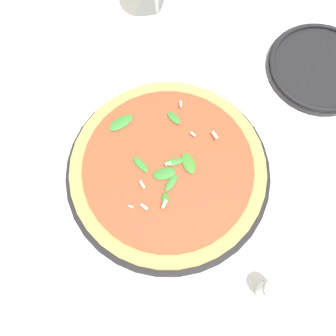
% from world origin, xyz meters
% --- Properties ---
extents(ground_plane, '(6.00, 6.00, 0.00)m').
position_xyz_m(ground_plane, '(0.00, 0.00, 0.00)').
color(ground_plane, white).
extents(pizza_arugula_main, '(0.35, 0.35, 0.05)m').
position_xyz_m(pizza_arugula_main, '(0.04, 0.04, 0.02)').
color(pizza_arugula_main, black).
rests_on(pizza_arugula_main, ground_plane).
extents(side_plate_white, '(0.20, 0.20, 0.02)m').
position_xyz_m(side_plate_white, '(0.30, 0.27, 0.01)').
color(side_plate_white, black).
rests_on(side_plate_white, ground_plane).
extents(shaker_pepper, '(0.03, 0.03, 0.07)m').
position_xyz_m(shaker_pepper, '(0.21, -0.14, 0.03)').
color(shaker_pepper, silver).
rests_on(shaker_pepper, ground_plane).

